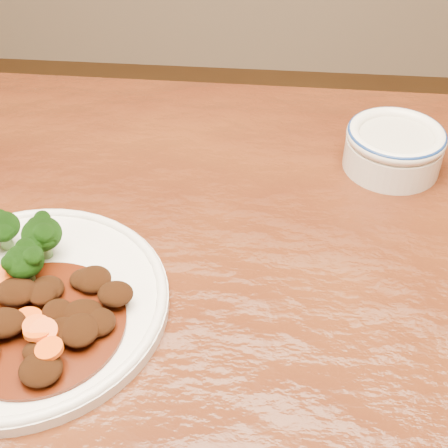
{
  "coord_description": "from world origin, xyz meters",
  "views": [
    {
      "loc": [
        0.05,
        -0.46,
        1.23
      ],
      "look_at": [
        0.0,
        0.08,
        0.77
      ],
      "focal_mm": 50.0,
      "sensor_mm": 36.0,
      "label": 1
    }
  ],
  "objects": [
    {
      "name": "mince_stew",
      "position": [
        -0.15,
        -0.08,
        0.77
      ],
      "size": [
        0.17,
        0.17,
        0.03
      ],
      "color": "#431607",
      "rests_on": "dinner_plate"
    },
    {
      "name": "dip_bowl",
      "position": [
        0.21,
        0.24,
        0.78
      ],
      "size": [
        0.13,
        0.13,
        0.06
      ],
      "rotation": [
        0.0,
        0.0,
        -0.44
      ],
      "color": "white",
      "rests_on": "dining_table"
    },
    {
      "name": "dinner_plate",
      "position": [
        -0.19,
        -0.05,
        0.76
      ],
      "size": [
        0.29,
        0.29,
        0.02
      ],
      "rotation": [
        0.0,
        0.0,
        0.26
      ],
      "color": "white",
      "rests_on": "dining_table"
    },
    {
      "name": "dining_table",
      "position": [
        0.0,
        0.0,
        0.67
      ],
      "size": [
        1.51,
        0.91,
        0.75
      ],
      "rotation": [
        0.0,
        0.0,
        -0.01
      ],
      "color": "#54260E",
      "rests_on": "ground"
    }
  ]
}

